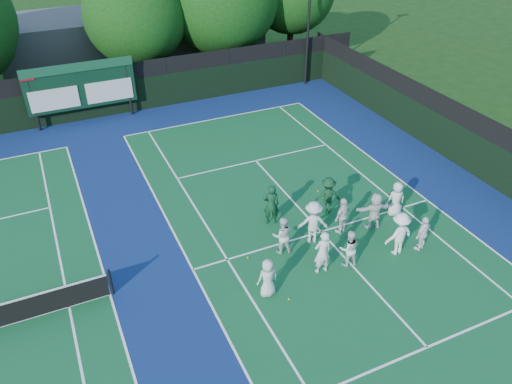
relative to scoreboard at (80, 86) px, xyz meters
name	(u,v)px	position (x,y,z in m)	size (l,w,h in m)	color
ground	(334,246)	(7.01, -15.59, -2.19)	(120.00, 120.00, 0.00)	#15360E
court_apron	(179,274)	(1.01, -14.59, -2.19)	(34.00, 32.00, 0.01)	navy
near_court	(321,232)	(7.01, -14.59, -2.18)	(11.05, 23.85, 0.01)	#11542B
back_fence	(100,95)	(1.01, 0.41, -0.83)	(34.00, 0.08, 3.00)	black
divider_fence_right	(494,158)	(16.01, -14.59, -0.83)	(0.08, 32.00, 3.00)	black
scoreboard	(80,86)	(0.00, 0.00, 0.00)	(6.00, 0.21, 3.55)	black
clubhouse	(135,39)	(5.01, 8.41, -0.19)	(18.00, 6.00, 4.00)	#535257
tree_c	(138,17)	(4.49, 3.99, 2.41)	(6.40, 6.40, 7.97)	black
tennis_ball_0	(289,299)	(4.06, -17.40, -2.16)	(0.07, 0.07, 0.07)	yellow
tennis_ball_1	(312,203)	(7.66, -12.69, -2.16)	(0.07, 0.07, 0.07)	yellow
tennis_ball_2	(404,221)	(10.53, -15.45, -2.16)	(0.07, 0.07, 0.07)	yellow
tennis_ball_3	(248,258)	(3.64, -14.83, -2.16)	(0.07, 0.07, 0.07)	yellow
tennis_ball_4	(318,191)	(8.42, -11.95, -2.16)	(0.07, 0.07, 0.07)	yellow
player_front_0	(268,278)	(3.50, -16.84, -1.44)	(0.74, 0.48, 1.51)	silver
player_front_1	(323,252)	(5.80, -16.61, -1.29)	(0.66, 0.43, 1.80)	white
player_front_2	(349,248)	(6.89, -16.67, -1.43)	(0.74, 0.58, 1.52)	white
player_front_3	(399,234)	(8.98, -16.88, -1.29)	(1.17, 0.67, 1.81)	white
player_front_4	(423,233)	(9.97, -17.10, -1.44)	(0.88, 0.37, 1.51)	white
player_back_0	(282,235)	(4.99, -15.01, -1.40)	(0.77, 0.60, 1.58)	silver
player_back_1	(313,222)	(6.38, -14.92, -1.27)	(1.18, 0.68, 1.83)	silver
player_back_2	(343,215)	(7.76, -14.90, -1.38)	(0.95, 0.40, 1.62)	silver
player_back_3	(375,211)	(9.12, -15.18, -1.37)	(1.52, 0.48, 1.64)	silver
player_back_4	(396,199)	(10.46, -14.82, -1.40)	(0.77, 0.50, 1.58)	white
coach_left	(271,205)	(5.43, -13.17, -1.27)	(0.67, 0.44, 1.84)	#0F3A21
coach_right	(328,195)	(7.95, -13.46, -1.35)	(1.09, 0.63, 1.69)	#0F391E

